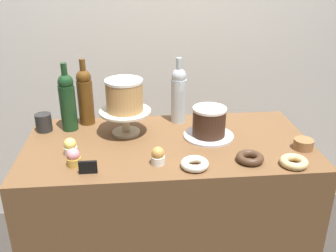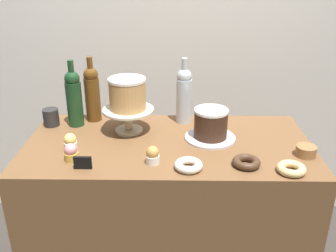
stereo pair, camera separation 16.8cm
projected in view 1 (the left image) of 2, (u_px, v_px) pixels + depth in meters
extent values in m
cube|color=silver|center=(155.00, 30.00, 2.38)|extent=(6.00, 0.05, 2.60)
cube|color=brown|center=(168.00, 228.00, 1.90)|extent=(1.28, 0.64, 0.96)
cylinder|color=beige|center=(126.00, 132.00, 1.79)|extent=(0.13, 0.13, 0.01)
cylinder|color=beige|center=(126.00, 122.00, 1.77)|extent=(0.04, 0.04, 0.09)
cylinder|color=beige|center=(125.00, 111.00, 1.75)|extent=(0.24, 0.24, 0.01)
cylinder|color=tan|center=(124.00, 97.00, 1.72)|extent=(0.17, 0.17, 0.13)
cylinder|color=white|center=(124.00, 81.00, 1.69)|extent=(0.17, 0.17, 0.01)
cylinder|color=silver|center=(208.00, 136.00, 1.76)|extent=(0.23, 0.23, 0.01)
cylinder|color=#3D2619|center=(209.00, 123.00, 1.73)|extent=(0.15, 0.15, 0.12)
cylinder|color=white|center=(210.00, 109.00, 1.71)|extent=(0.15, 0.15, 0.01)
cylinder|color=#B2BCC1|center=(179.00, 101.00, 1.89)|extent=(0.08, 0.08, 0.22)
sphere|color=#B2BCC1|center=(179.00, 76.00, 1.83)|extent=(0.07, 0.07, 0.07)
cylinder|color=#B2BCC1|center=(179.00, 66.00, 1.81)|extent=(0.03, 0.03, 0.08)
cylinder|color=#5B3814|center=(86.00, 102.00, 1.86)|extent=(0.08, 0.08, 0.22)
sphere|color=#5B3814|center=(83.00, 77.00, 1.81)|extent=(0.07, 0.07, 0.07)
cylinder|color=#5B3814|center=(83.00, 67.00, 1.79)|extent=(0.03, 0.03, 0.08)
cylinder|color=#193D1E|center=(68.00, 108.00, 1.80)|extent=(0.08, 0.08, 0.22)
sphere|color=#193D1E|center=(65.00, 82.00, 1.75)|extent=(0.07, 0.07, 0.07)
cylinder|color=#193D1E|center=(64.00, 71.00, 1.73)|extent=(0.03, 0.03, 0.08)
cylinder|color=white|center=(158.00, 160.00, 1.53)|extent=(0.06, 0.06, 0.03)
sphere|color=#CC9347|center=(158.00, 153.00, 1.51)|extent=(0.05, 0.05, 0.05)
cylinder|color=gold|center=(74.00, 162.00, 1.51)|extent=(0.06, 0.06, 0.03)
sphere|color=pink|center=(73.00, 155.00, 1.50)|extent=(0.05, 0.05, 0.05)
cylinder|color=white|center=(71.00, 151.00, 1.60)|extent=(0.06, 0.06, 0.03)
sphere|color=#EFDB6B|center=(70.00, 144.00, 1.59)|extent=(0.05, 0.05, 0.05)
torus|color=#472D1E|center=(250.00, 158.00, 1.54)|extent=(0.11, 0.11, 0.03)
torus|color=#E0C17F|center=(294.00, 162.00, 1.51)|extent=(0.11, 0.11, 0.03)
torus|color=silver|center=(195.00, 164.00, 1.50)|extent=(0.11, 0.11, 0.03)
cylinder|color=olive|center=(303.00, 148.00, 1.65)|extent=(0.08, 0.08, 0.01)
cylinder|color=olive|center=(303.00, 145.00, 1.65)|extent=(0.08, 0.08, 0.01)
cylinder|color=olive|center=(304.00, 143.00, 1.64)|extent=(0.08, 0.08, 0.01)
cylinder|color=olive|center=(304.00, 141.00, 1.64)|extent=(0.08, 0.08, 0.01)
cube|color=black|center=(88.00, 167.00, 1.45)|extent=(0.07, 0.01, 0.05)
cylinder|color=#282828|center=(44.00, 122.00, 1.81)|extent=(0.08, 0.08, 0.08)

